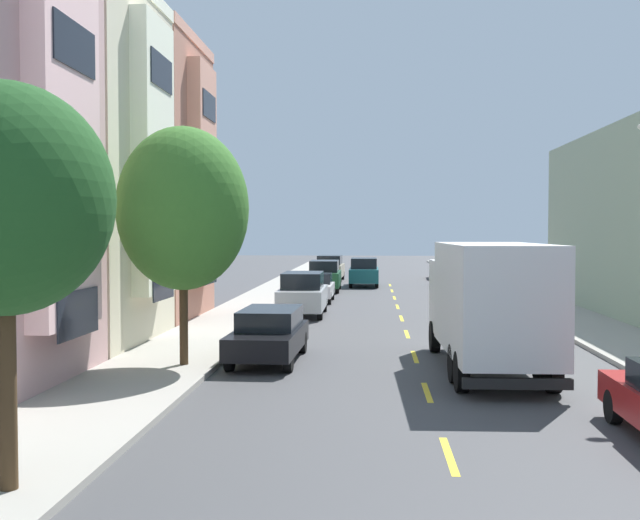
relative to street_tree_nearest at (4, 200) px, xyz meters
The scene contains 17 objects.
ground_plane 26.61m from the street_tree_nearest, 75.90° to the left, with size 160.00×160.00×0.00m, color #424244.
sidewalk_left 23.86m from the street_tree_nearest, 91.71° to the left, with size 3.20×120.00×0.14m, color #A39E93.
sidewalk_right 27.40m from the street_tree_nearest, 60.11° to the left, with size 3.20×120.00×0.14m, color #A39E93.
lane_centerline_dashes 21.40m from the street_tree_nearest, 72.24° to the left, with size 0.14×47.20×0.01m.
townhouse_fourth_terracotta 23.19m from the street_tree_nearest, 111.90° to the left, with size 13.47×7.05×12.01m.
street_tree_nearest is the anchor object (origin of this frame).
street_tree_second 9.99m from the street_tree_nearest, 90.00° to the left, with size 3.57×3.57×6.46m.
delivery_box_truck 13.25m from the street_tree_nearest, 51.07° to the left, with size 2.57×8.05×3.45m.
parked_suv_forest 37.06m from the street_tree_nearest, 86.62° to the left, with size 1.98×4.81×1.93m.
parked_sedan_orange 50.85m from the street_tree_nearest, 77.85° to the left, with size 1.89×4.54×1.43m.
parked_suv_silver 23.60m from the street_tree_nearest, 84.97° to the left, with size 1.97×4.81×1.93m.
parked_hatchback_burgundy 35.37m from the street_tree_nearest, 72.17° to the left, with size 1.81×4.03×1.50m.
parked_hatchback_white 30.14m from the street_tree_nearest, 85.82° to the left, with size 1.77×4.02×1.50m.
parked_suv_champagne 46.89m from the street_tree_nearest, 87.57° to the left, with size 2.08×4.85×1.93m.
parked_wagon_black 12.19m from the street_tree_nearest, 79.51° to the left, with size 1.94×4.75×1.50m.
parked_wagon_charcoal 42.84m from the street_tree_nearest, 75.36° to the left, with size 1.87×4.72×1.50m.
moving_teal_sedan 41.73m from the street_tree_nearest, 83.65° to the left, with size 1.95×4.80×1.93m.
Camera 1 is at (-1.31, -5.69, 3.78)m, focal length 42.50 mm.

